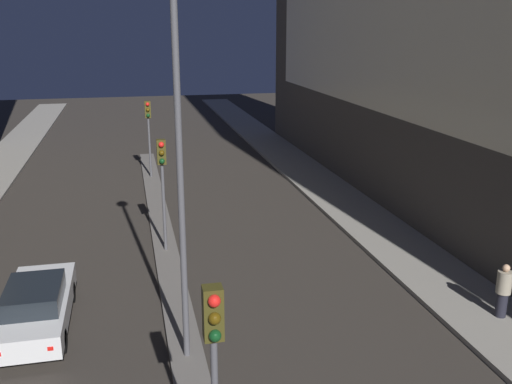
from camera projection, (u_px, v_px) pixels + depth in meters
The scene contains 7 objects.
median_strip at pixel (164, 239), 22.75m from camera, with size 0.88×31.47×0.14m.
traffic_light_near at pixel (214, 351), 9.12m from camera, with size 0.32×0.42×4.20m.
traffic_light_mid at pixel (162, 170), 20.57m from camera, with size 0.32×0.42×4.20m.
traffic_light_far at pixel (148, 122), 30.93m from camera, with size 0.32×0.42×4.20m.
street_lamp at pixel (177, 98), 12.76m from camera, with size 0.54×0.54×9.73m.
car_left_lane at pixel (37, 305), 15.89m from camera, with size 1.71×4.73×1.46m.
pedestrian_on_right_sidewalk at pixel (503, 290), 16.27m from camera, with size 0.42×0.42×1.61m.
Camera 1 is at (-1.13, -4.87, 8.24)m, focal length 40.00 mm.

